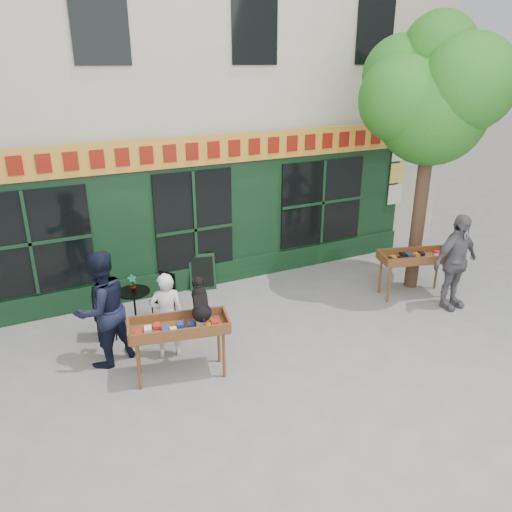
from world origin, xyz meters
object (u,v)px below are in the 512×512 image
object	(u,v)px
book_cart_right	(416,259)
bistro_table	(134,302)
book_cart_center	(179,330)
dog	(200,299)
woman	(167,315)
man_left	(102,309)
man_right	(455,262)

from	to	relation	value
book_cart_right	bistro_table	size ratio (longest dim) A/B	2.12
book_cart_center	book_cart_right	size ratio (longest dim) A/B	0.99
dog	book_cart_right	bearing A→B (deg)	19.62
book_cart_center	woman	size ratio (longest dim) A/B	1.06
woman	man_left	xyz separation A→B (m)	(-0.98, 0.26, 0.22)
book_cart_right	book_cart_center	bearing A→B (deg)	-157.38
dog	bistro_table	bearing A→B (deg)	120.76
book_cart_center	woman	world-z (taller)	woman
dog	book_cart_right	xyz separation A→B (m)	(5.00, 0.65, -0.47)
dog	bistro_table	size ratio (longest dim) A/B	0.79
book_cart_center	book_cart_right	xyz separation A→B (m)	(5.35, 0.60, 0.00)
man_right	bistro_table	xyz separation A→B (m)	(-5.93, 1.97, -0.43)
book_cart_center	man_right	size ratio (longest dim) A/B	0.82
woman	bistro_table	xyz separation A→B (m)	(-0.28, 1.16, -0.21)
dog	bistro_table	distance (m)	2.10
woman	man_right	size ratio (longest dim) A/B	0.77
book_cart_right	bistro_table	distance (m)	5.76
woman	man_left	world-z (taller)	man_left
woman	man_right	xyz separation A→B (m)	(5.65, -0.80, 0.22)
dog	man_left	world-z (taller)	man_left
man_right	bistro_table	distance (m)	6.26
woman	man_right	world-z (taller)	man_right
woman	book_cart_right	bearing A→B (deg)	-168.32
book_cart_right	man_left	world-z (taller)	man_left
man_right	bistro_table	world-z (taller)	man_right
book_cart_center	dog	size ratio (longest dim) A/B	2.66
man_right	bistro_table	size ratio (longest dim) A/B	2.57
book_cart_center	woman	distance (m)	0.65
book_cart_center	dog	bearing A→B (deg)	4.10
dog	man_left	bearing A→B (deg)	156.18
book_cart_center	man_left	bearing A→B (deg)	149.07
man_right	woman	bearing A→B (deg)	168.16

